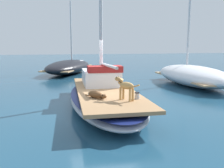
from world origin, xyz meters
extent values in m
plane|color=navy|center=(0.00, 0.00, 0.00)|extent=(120.00, 120.00, 0.00)
ellipsoid|color=#B2B7C1|center=(0.00, 0.00, 0.28)|extent=(3.14, 7.40, 0.56)
ellipsoid|color=navy|center=(0.00, 0.00, 0.46)|extent=(3.16, 7.43, 0.08)
cube|color=#A37A51|center=(0.00, 0.00, 0.61)|extent=(2.64, 6.78, 0.10)
cylinder|color=silver|center=(0.08, 0.90, 4.01)|extent=(0.14, 0.14, 6.69)
cylinder|color=silver|center=(0.08, -0.20, 1.56)|extent=(0.10, 2.20, 0.10)
cube|color=silver|center=(0.11, 1.20, 0.96)|extent=(1.59, 2.32, 0.60)
cube|color=maroon|center=(0.11, 0.43, 1.38)|extent=(1.39, 0.82, 0.24)
ellipsoid|color=tan|center=(0.17, -2.00, 1.11)|extent=(0.45, 0.56, 0.22)
cylinder|color=tan|center=(0.02, -1.87, 0.85)|extent=(0.07, 0.07, 0.38)
cylinder|color=tan|center=(0.13, -1.81, 0.85)|extent=(0.07, 0.07, 0.38)
cylinder|color=tan|center=(0.20, -2.19, 0.85)|extent=(0.07, 0.07, 0.38)
cylinder|color=tan|center=(0.32, -2.12, 0.85)|extent=(0.07, 0.07, 0.38)
cylinder|color=tan|center=(0.05, -1.80, 1.22)|extent=(0.19, 0.22, 0.19)
ellipsoid|color=tan|center=(-0.02, -1.69, 1.27)|extent=(0.22, 0.26, 0.13)
cone|color=#45331C|center=(-0.05, -1.72, 1.33)|extent=(0.05, 0.05, 0.06)
cone|color=#45331C|center=(0.02, -1.67, 1.33)|extent=(0.05, 0.05, 0.06)
torus|color=black|center=(0.05, -1.80, 1.22)|extent=(0.18, 0.17, 0.10)
cylinder|color=tan|center=(0.35, -2.31, 1.14)|extent=(0.15, 0.21, 0.12)
ellipsoid|color=brown|center=(-0.65, -1.39, 0.77)|extent=(0.53, 0.65, 0.22)
ellipsoid|color=brown|center=(-0.46, -1.71, 0.76)|extent=(0.22, 0.24, 0.13)
cone|color=black|center=(-0.42, -1.69, 0.82)|extent=(0.05, 0.05, 0.05)
cone|color=black|center=(-0.50, -1.73, 0.82)|extent=(0.05, 0.05, 0.05)
cylinder|color=brown|center=(-0.49, -1.54, 0.69)|extent=(0.14, 0.18, 0.06)
cylinder|color=brown|center=(-0.59, -1.60, 0.69)|extent=(0.14, 0.18, 0.06)
cylinder|color=brown|center=(-0.85, -1.06, 0.69)|extent=(0.13, 0.17, 0.04)
cylinder|color=#B7B7BC|center=(0.55, -1.88, 0.70)|extent=(0.16, 0.16, 0.08)
cylinder|color=#B7B7BC|center=(0.55, -1.88, 0.79)|extent=(0.13, 0.13, 0.10)
cylinder|color=black|center=(0.55, -1.88, 0.86)|extent=(0.15, 0.15, 0.03)
torus|color=beige|center=(-0.65, -0.94, 0.68)|extent=(0.32, 0.32, 0.04)
ellipsoid|color=black|center=(-0.12, 11.82, 0.55)|extent=(5.71, 8.00, 1.10)
cube|color=tan|center=(-0.12, 11.82, 0.45)|extent=(4.88, 7.08, 0.08)
cube|color=silver|center=(0.12, 12.33, 0.75)|extent=(2.35, 2.69, 0.52)
cube|color=maroon|center=(-0.67, 10.63, 0.67)|extent=(2.22, 2.64, 0.36)
cylinder|color=silver|center=(0.20, 12.50, 3.23)|extent=(0.12, 0.12, 5.56)
ellipsoid|color=white|center=(6.15, 3.52, 0.57)|extent=(3.37, 7.04, 1.15)
cube|color=tan|center=(6.15, 3.52, 0.45)|extent=(2.75, 6.31, 0.08)
cube|color=silver|center=(6.19, 4.03, 0.75)|extent=(1.71, 2.17, 0.52)
cube|color=maroon|center=(6.04, 2.33, 0.67)|extent=(1.57, 2.16, 0.36)
cylinder|color=silver|center=(6.20, 4.20, 3.04)|extent=(0.12, 0.12, 5.17)
camera|label=1|loc=(-2.16, -8.61, 2.25)|focal=38.67mm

